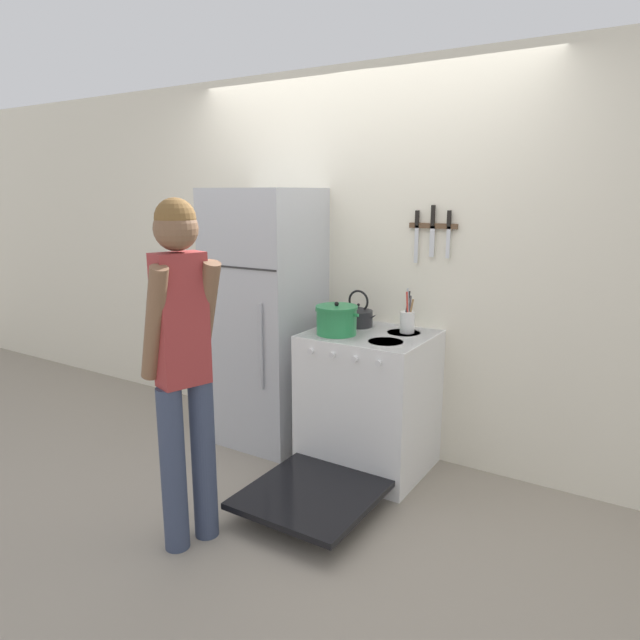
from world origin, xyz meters
TOP-DOWN VIEW (x-y plane):
  - ground_plane at (0.00, 0.00)m, footprint 14.00×14.00m
  - wall_back at (0.00, 0.03)m, footprint 10.00×0.06m
  - refrigerator at (-0.53, -0.31)m, footprint 0.67×0.64m
  - stove_range at (0.30, -0.36)m, footprint 0.74×1.36m
  - dutch_oven_pot at (0.13, -0.45)m, footprint 0.30×0.26m
  - tea_kettle at (0.15, -0.19)m, footprint 0.24×0.19m
  - utensil_jar at (0.49, -0.19)m, footprint 0.09×0.09m
  - person at (-0.08, -1.53)m, footprint 0.35×0.41m
  - wall_knife_strip at (0.56, -0.02)m, footprint 0.31×0.03m

SIDE VIEW (x-z plane):
  - ground_plane at x=0.00m, z-range 0.00..0.00m
  - stove_range at x=0.30m, z-range 0.00..0.89m
  - refrigerator at x=-0.53m, z-range 0.00..1.77m
  - tea_kettle at x=0.15m, z-range 0.84..1.08m
  - utensil_jar at x=0.49m, z-range 0.83..1.11m
  - dutch_oven_pot at x=0.13m, z-range 0.88..1.08m
  - person at x=-0.08m, z-range 0.12..1.84m
  - wall_back at x=0.00m, z-range 0.00..2.55m
  - wall_knife_strip at x=0.56m, z-range 1.36..1.72m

